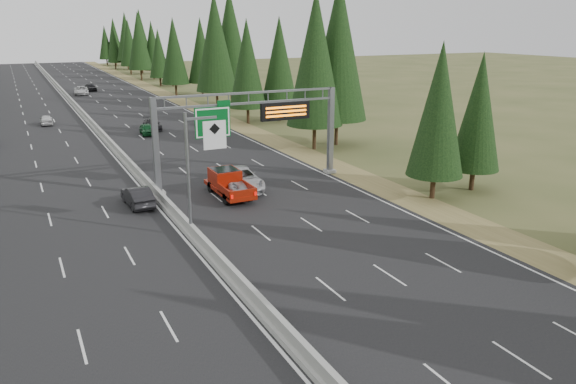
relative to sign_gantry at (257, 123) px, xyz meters
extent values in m
cube|color=black|center=(-8.92, 45.12, -5.23)|extent=(32.00, 260.00, 0.08)
cube|color=olive|center=(8.88, 45.12, -5.24)|extent=(3.60, 260.00, 0.06)
cube|color=gray|center=(-8.92, 45.12, -5.04)|extent=(0.70, 260.00, 0.30)
cube|color=gray|center=(-8.92, 45.12, -4.64)|extent=(0.30, 260.00, 0.60)
cube|color=slate|center=(-8.57, 0.12, -1.29)|extent=(0.45, 0.45, 7.80)
cube|color=gray|center=(-8.57, 0.12, -5.04)|extent=(0.90, 0.90, 0.30)
cube|color=slate|center=(7.28, 0.12, -1.29)|extent=(0.45, 0.45, 7.80)
cube|color=gray|center=(7.28, 0.12, -5.04)|extent=(0.90, 0.90, 0.30)
cube|color=slate|center=(-0.64, 0.12, 2.53)|extent=(15.85, 0.35, 0.16)
cube|color=slate|center=(-0.64, 0.12, 1.69)|extent=(15.85, 0.35, 0.16)
cube|color=#054C19|center=(-3.92, -0.13, 0.36)|extent=(3.00, 0.10, 2.50)
cube|color=silver|center=(-3.92, -0.19, 0.36)|extent=(2.85, 0.02, 2.35)
cube|color=#054C19|center=(-2.92, -0.13, 1.86)|extent=(1.10, 0.10, 0.45)
cube|color=black|center=(2.58, -0.18, 0.86)|extent=(4.50, 0.40, 1.50)
cube|color=orange|center=(2.58, -0.40, 1.21)|extent=(3.80, 0.02, 0.18)
cube|color=orange|center=(2.58, -0.40, 0.86)|extent=(3.80, 0.02, 0.18)
cube|color=orange|center=(2.58, -0.40, 0.51)|extent=(3.80, 0.02, 0.18)
cylinder|color=slate|center=(-8.92, -9.88, -1.19)|extent=(0.20, 0.20, 8.00)
cube|color=gray|center=(-8.92, -9.88, -5.09)|extent=(0.50, 0.50, 0.20)
cube|color=slate|center=(-7.92, -9.88, 2.41)|extent=(2.00, 0.15, 0.15)
cube|color=silver|center=(-7.12, -10.00, 1.31)|extent=(1.50, 0.06, 1.80)
cylinder|color=black|center=(10.61, -10.19, -4.30)|extent=(0.40, 0.40, 1.94)
cone|color=black|center=(10.61, -10.19, 1.78)|extent=(4.38, 4.38, 10.21)
cylinder|color=black|center=(15.18, -9.69, -4.37)|extent=(0.40, 0.40, 1.80)
cone|color=black|center=(15.18, -9.69, 1.24)|extent=(4.04, 4.04, 9.43)
cylinder|color=black|center=(11.06, 9.97, -3.92)|extent=(0.40, 0.40, 2.70)
cone|color=black|center=(11.06, 9.97, 4.53)|extent=(6.08, 6.08, 14.19)
cylinder|color=black|center=(14.43, 10.92, -3.80)|extent=(0.40, 0.40, 2.95)
cone|color=black|center=(14.43, 10.92, 5.41)|extent=(6.63, 6.63, 15.47)
cylinder|color=black|center=(10.82, 28.48, -4.15)|extent=(0.40, 0.40, 2.25)
cone|color=black|center=(10.82, 28.48, 2.88)|extent=(5.06, 5.06, 11.80)
cylinder|color=black|center=(15.66, 28.58, -4.12)|extent=(0.40, 0.40, 2.30)
cone|color=black|center=(15.66, 28.58, 3.06)|extent=(5.17, 5.17, 12.06)
cylinder|color=black|center=(11.66, 43.63, -3.82)|extent=(0.40, 0.40, 2.91)
cone|color=black|center=(11.66, 43.63, 5.26)|extent=(6.54, 6.54, 15.25)
cylinder|color=black|center=(15.22, 46.41, -3.75)|extent=(0.40, 0.40, 3.04)
cone|color=black|center=(15.22, 46.41, 5.74)|extent=(6.83, 6.83, 15.94)
cylinder|color=black|center=(10.21, 63.03, -4.11)|extent=(0.40, 0.40, 2.32)
cone|color=black|center=(10.21, 63.03, 3.15)|extent=(5.23, 5.23, 12.19)
cylinder|color=black|center=(15.42, 62.96, -4.11)|extent=(0.40, 0.40, 2.32)
cone|color=black|center=(15.42, 62.96, 3.14)|extent=(5.22, 5.22, 12.18)
cylinder|color=black|center=(11.81, 81.57, -4.28)|extent=(0.40, 0.40, 1.97)
cone|color=black|center=(11.81, 81.57, 1.87)|extent=(4.43, 4.43, 10.35)
cylinder|color=black|center=(14.43, 81.02, -4.36)|extent=(0.40, 0.40, 1.81)
cone|color=black|center=(14.43, 81.02, 1.31)|extent=(4.08, 4.08, 9.53)
cylinder|color=black|center=(11.12, 97.74, -3.98)|extent=(0.40, 0.40, 2.57)
cone|color=black|center=(11.12, 97.74, 4.06)|extent=(5.79, 5.79, 13.52)
cylinder|color=black|center=(14.58, 99.30, -4.15)|extent=(0.40, 0.40, 2.25)
cone|color=black|center=(14.58, 99.30, 2.87)|extent=(5.05, 5.05, 11.79)
cylinder|color=black|center=(12.01, 114.99, -4.11)|extent=(0.40, 0.40, 2.32)
cone|color=black|center=(12.01, 114.99, 3.14)|extent=(5.22, 5.22, 12.18)
cylinder|color=black|center=(15.58, 117.10, -3.89)|extent=(0.40, 0.40, 2.76)
cone|color=black|center=(15.58, 117.10, 4.73)|extent=(6.21, 6.21, 14.48)
cylinder|color=black|center=(11.64, 136.39, -4.29)|extent=(0.40, 0.40, 1.95)
cone|color=black|center=(11.64, 136.39, 1.82)|extent=(4.40, 4.40, 10.26)
cylinder|color=black|center=(14.69, 132.75, -3.93)|extent=(0.40, 0.40, 2.67)
cone|color=black|center=(14.69, 132.75, 4.42)|extent=(6.01, 6.01, 14.03)
cylinder|color=black|center=(11.78, 153.09, -4.24)|extent=(0.40, 0.40, 2.06)
cone|color=black|center=(11.78, 153.09, 2.19)|extent=(4.63, 4.63, 10.80)
cylinder|color=black|center=(14.48, 151.86, -4.05)|extent=(0.40, 0.40, 2.43)
cone|color=black|center=(14.48, 151.86, 3.53)|extent=(5.46, 5.46, 12.75)
imported|color=#B1B2B6|center=(-2.14, -1.25, -4.30)|extent=(3.60, 6.69, 1.79)
cylinder|color=black|center=(-4.57, -4.68, -4.75)|extent=(0.33, 0.89, 0.89)
cylinder|color=black|center=(-2.69, -4.68, -4.75)|extent=(0.33, 0.89, 0.89)
cylinder|color=black|center=(-4.57, -1.02, -4.75)|extent=(0.33, 0.89, 0.89)
cylinder|color=black|center=(-2.69, -1.02, -4.75)|extent=(0.33, 0.89, 0.89)
cube|color=#981B09|center=(-3.63, -2.79, -4.58)|extent=(2.22, 6.21, 0.33)
cube|color=#981B09|center=(-3.63, -1.79, -3.80)|extent=(2.11, 2.44, 1.22)
cube|color=black|center=(-3.63, -1.79, -3.47)|extent=(1.89, 2.11, 0.61)
cube|color=#981B09|center=(-4.68, -4.45, -4.19)|extent=(0.11, 2.66, 0.67)
cube|color=#981B09|center=(-2.58, -4.45, -4.19)|extent=(0.11, 2.66, 0.67)
cube|color=#981B09|center=(-3.63, -5.78, -4.19)|extent=(2.22, 0.11, 0.67)
imported|color=#125224|center=(-3.63, 26.18, -4.53)|extent=(1.86, 4.00, 1.33)
imported|color=#64220E|center=(5.58, 28.28, -4.51)|extent=(1.47, 4.11, 1.35)
imported|color=black|center=(-2.23, 29.39, -4.50)|extent=(2.22, 4.84, 1.37)
imported|color=beige|center=(-5.83, 72.90, -4.42)|extent=(3.09, 5.79, 1.55)
imported|color=black|center=(-3.33, 78.50, -4.43)|extent=(2.09, 4.55, 1.51)
imported|color=black|center=(-10.66, -1.97, -4.44)|extent=(1.80, 4.59, 1.49)
imported|color=silver|center=(-14.32, 39.27, -4.51)|extent=(1.74, 4.03, 1.35)
camera|label=1|loc=(-18.31, -43.13, 8.00)|focal=35.00mm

